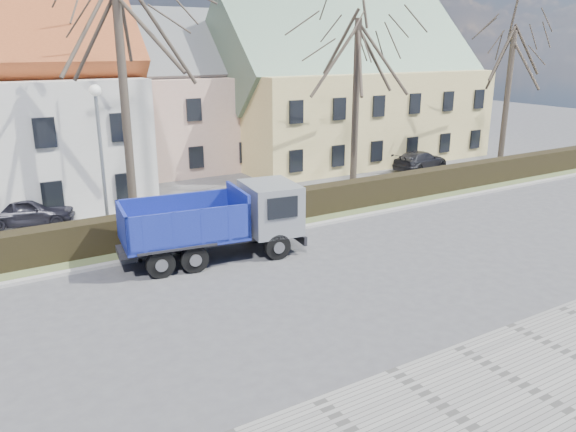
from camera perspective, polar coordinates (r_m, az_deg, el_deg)
ground at (r=18.85m, az=-1.83°, el=-7.13°), size 120.00×120.00×0.00m
sidewalk_near at (r=13.12m, az=18.01°, el=-19.72°), size 80.00×5.00×0.08m
curb_far at (r=22.67m, az=-7.58°, el=-2.87°), size 80.00×0.30×0.12m
grass_strip at (r=24.07m, az=-9.13°, el=-1.78°), size 80.00×3.00×0.10m
hedge at (r=23.71m, az=-9.02°, el=-0.54°), size 60.00×0.90×1.30m
building_pink at (r=37.33m, az=-11.92°, el=10.94°), size 10.80×8.80×8.00m
building_yellow at (r=40.41m, az=6.16°, el=11.99°), size 18.80×10.80×8.50m
tree_1 at (r=24.41m, az=-16.42°, el=13.09°), size 9.20×9.20×12.65m
tree_2 at (r=29.95m, az=6.94°, el=12.65°), size 8.00×8.00×11.00m
tree_3 at (r=38.53m, az=21.47°, el=12.16°), size 7.60×7.60×10.45m
dump_truck at (r=20.90m, az=-8.23°, el=-0.79°), size 7.20×3.46×2.77m
streetlight at (r=23.00m, az=-18.33°, el=4.81°), size 0.50×0.50×6.38m
cart_frame at (r=21.41m, az=-14.95°, el=-3.87°), size 0.71×0.51×0.58m
parked_car_a at (r=27.38m, az=-24.99°, el=0.49°), size 4.26×2.65×1.35m
parked_car_b at (r=36.98m, az=13.28°, el=5.50°), size 4.55×2.57×1.24m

